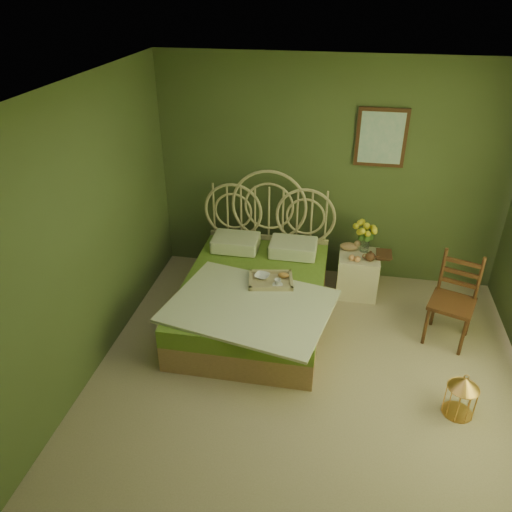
% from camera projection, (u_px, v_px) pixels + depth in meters
% --- Properties ---
extents(floor, '(4.50, 4.50, 0.00)m').
position_uv_depth(floor, '(305.00, 399.00, 4.44)').
color(floor, tan).
rests_on(floor, ground).
extents(ceiling, '(4.50, 4.50, 0.00)m').
position_uv_depth(ceiling, '(324.00, 101.00, 3.15)').
color(ceiling, silver).
rests_on(ceiling, wall_back).
extents(wall_back, '(4.00, 0.00, 4.00)m').
position_uv_depth(wall_back, '(330.00, 173.00, 5.71)').
color(wall_back, '#48592E').
rests_on(wall_back, floor).
extents(wall_left, '(0.00, 4.50, 4.50)m').
position_uv_depth(wall_left, '(70.00, 252.00, 4.11)').
color(wall_left, '#48592E').
rests_on(wall_left, floor).
extents(wall_art, '(0.54, 0.04, 0.64)m').
position_uv_depth(wall_art, '(381.00, 138.00, 5.38)').
color(wall_art, '#3D1B10').
rests_on(wall_art, wall_back).
extents(bed, '(1.72, 2.18, 1.35)m').
position_uv_depth(bed, '(255.00, 294.00, 5.36)').
color(bed, tan).
rests_on(bed, floor).
extents(nightstand, '(0.46, 0.47, 0.93)m').
position_uv_depth(nightstand, '(359.00, 266.00, 5.77)').
color(nightstand, '#F0E6C3').
rests_on(nightstand, floor).
extents(chair, '(0.53, 0.53, 0.94)m').
position_uv_depth(chair, '(452.00, 293.00, 4.98)').
color(chair, '#3D1B10').
rests_on(chair, floor).
extents(birdcage, '(0.26, 0.26, 0.39)m').
position_uv_depth(birdcage, '(461.00, 396.00, 4.21)').
color(birdcage, '#CA8C40').
rests_on(birdcage, floor).
extents(book_lower, '(0.17, 0.22, 0.02)m').
position_uv_depth(book_lower, '(376.00, 255.00, 5.66)').
color(book_lower, '#381E0F').
rests_on(book_lower, nightstand).
extents(book_upper, '(0.18, 0.24, 0.02)m').
position_uv_depth(book_upper, '(376.00, 253.00, 5.65)').
color(book_upper, '#472819').
rests_on(book_upper, nightstand).
extents(cereal_bowl, '(0.18, 0.18, 0.04)m').
position_uv_depth(cereal_bowl, '(262.00, 276.00, 5.21)').
color(cereal_bowl, white).
rests_on(cereal_bowl, bed).
extents(coffee_cup, '(0.09, 0.09, 0.07)m').
position_uv_depth(coffee_cup, '(278.00, 282.00, 5.08)').
color(coffee_cup, white).
rests_on(coffee_cup, bed).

